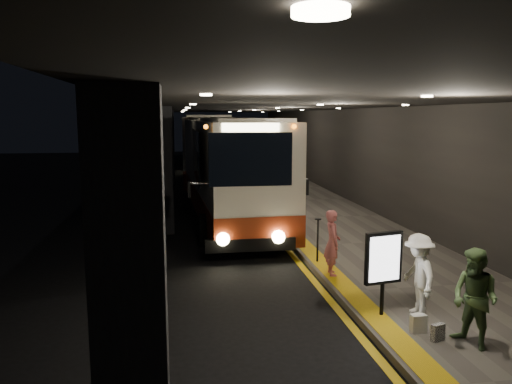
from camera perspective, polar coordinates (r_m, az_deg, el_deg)
ground at (r=14.16m, az=-4.84°, el=-8.06°), size 90.00×90.00×0.00m
lane_line_white at (r=18.99m, az=-11.39°, el=-3.86°), size 0.12×50.00×0.01m
kerb_stripe_yellow at (r=19.25m, az=1.07°, el=-3.51°), size 0.18×50.00×0.01m
sidewalk at (r=19.79m, az=7.94°, el=-3.05°), size 4.50×50.00×0.15m
tactile_strip at (r=19.31m, az=2.53°, el=-3.03°), size 0.50×50.00×0.01m
terminal_wall at (r=20.18m, az=14.26°, el=5.37°), size 0.10×50.00×6.00m
support_columns at (r=17.63m, az=-10.76°, el=2.44°), size 0.80×24.80×4.40m
canopy at (r=18.85m, az=1.56°, el=10.29°), size 9.00×50.00×0.40m
coach_main at (r=19.53m, az=-3.24°, el=2.19°), size 3.13×12.59×3.89m
coach_second at (r=31.15m, az=-5.26°, el=4.69°), size 3.53×12.92×4.01m
coach_third at (r=43.73m, az=-6.35°, el=5.48°), size 2.67×11.17×3.49m
passenger_boarding at (r=12.54m, az=8.72°, el=-5.74°), size 0.44×0.63×1.64m
passenger_waiting_green at (r=9.40m, az=23.74°, el=-11.08°), size 0.78×0.96×1.72m
passenger_waiting_white at (r=10.49m, az=18.05°, el=-8.94°), size 0.54×1.08×1.64m
bag_polka at (r=9.65m, az=20.06°, el=-14.84°), size 0.28×0.19×0.31m
bag_plain at (r=9.86m, az=18.05°, el=-14.12°), size 0.27×0.16×0.34m
info_sign at (r=10.15m, az=14.38°, el=-7.50°), size 0.80×0.26×1.69m
stanchion_post at (r=13.62m, az=7.06°, el=-5.52°), size 0.05×0.05×1.19m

